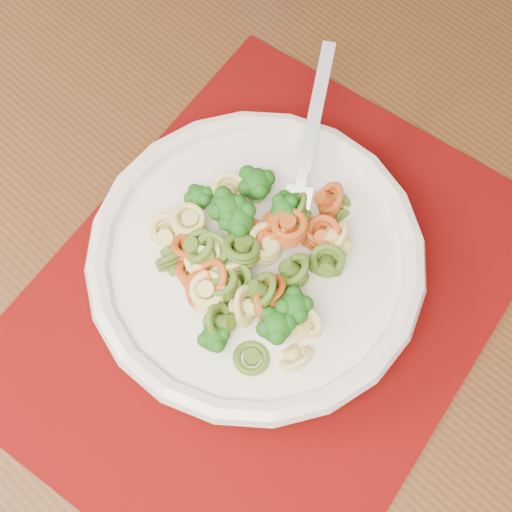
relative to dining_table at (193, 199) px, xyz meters
name	(u,v)px	position (x,y,z in m)	size (l,w,h in m)	color
dining_table	(193,199)	(0.00, 0.00, 0.00)	(1.64, 1.39, 0.70)	#532D17
placemat	(266,297)	(0.01, -0.16, 0.09)	(0.44, 0.34, 0.00)	#650904
pasta_bowl	(256,261)	(0.01, -0.14, 0.13)	(0.27, 0.27, 0.05)	silver
pasta_broccoli_heap	(256,253)	(0.01, -0.14, 0.14)	(0.23, 0.23, 0.06)	#EBD374
fork	(297,201)	(0.06, -0.11, 0.14)	(0.19, 0.02, 0.01)	silver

